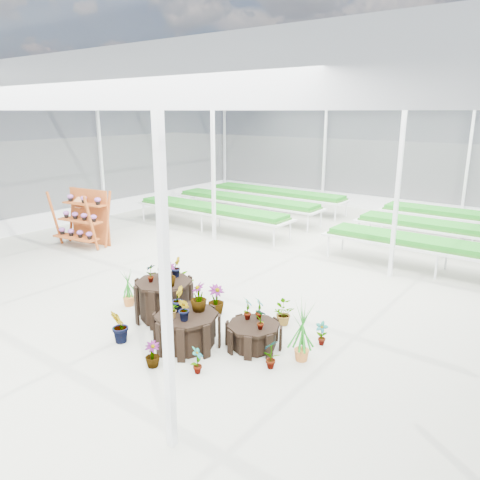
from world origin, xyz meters
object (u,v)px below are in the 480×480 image
Objects in this scene: plinth_mid at (187,330)px; shelf_rack at (81,219)px; plinth_tall at (164,300)px; bird_table at (83,217)px; plinth_low at (254,336)px.

shelf_rack is (-7.21, 2.83, 0.58)m from plinth_mid.
plinth_tall is 0.75× the size of bird_table.
shelf_rack is at bearing 159.59° from plinth_tall.
plinth_low is 9.05m from bird_table.
plinth_tall is 1.20× the size of plinth_low.
shelf_rack reaches higher than plinth_mid.
plinth_low is at bearing 34.99° from plinth_mid.
shelf_rack is at bearing 158.53° from plinth_mid.
bird_table is (-8.68, 2.52, 0.58)m from plinth_low.
plinth_low is 0.62× the size of bird_table.
shelf_rack is (-6.01, 2.23, 0.49)m from plinth_tall.
shelf_rack reaches higher than plinth_low.
bird_table is at bearing 157.95° from plinth_tall.
plinth_tall is 0.67× the size of shelf_rack.
plinth_low is 8.50m from shelf_rack.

